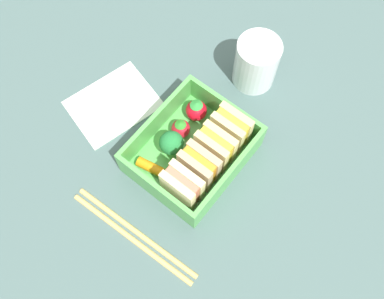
# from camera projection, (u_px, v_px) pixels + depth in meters

# --- Properties ---
(ground_plane) EXTENTS (1.20, 1.20, 0.02)m
(ground_plane) POSITION_uv_depth(u_px,v_px,m) (192.00, 160.00, 0.60)
(ground_plane) COLOR #455F5D
(bento_tray) EXTENTS (0.15, 0.13, 0.01)m
(bento_tray) POSITION_uv_depth(u_px,v_px,m) (192.00, 155.00, 0.59)
(bento_tray) COLOR #53AC50
(bento_tray) RESTS_ON ground_plane
(bento_rim) EXTENTS (0.15, 0.13, 0.04)m
(bento_rim) POSITION_uv_depth(u_px,v_px,m) (192.00, 148.00, 0.56)
(bento_rim) COLOR #53AC50
(bento_rim) RESTS_ON bento_tray
(sandwich_left) EXTENTS (0.03, 0.05, 0.06)m
(sandwich_left) POSITION_uv_depth(u_px,v_px,m) (231.00, 129.00, 0.57)
(sandwich_left) COLOR #D1BF7E
(sandwich_left) RESTS_ON bento_tray
(sandwich_center_left) EXTENTS (0.03, 0.05, 0.06)m
(sandwich_center_left) POSITION_uv_depth(u_px,v_px,m) (215.00, 147.00, 0.56)
(sandwich_center_left) COLOR #E0C27E
(sandwich_center_left) RESTS_ON bento_tray
(sandwich_center) EXTENTS (0.03, 0.05, 0.06)m
(sandwich_center) POSITION_uv_depth(u_px,v_px,m) (199.00, 166.00, 0.55)
(sandwich_center) COLOR tan
(sandwich_center) RESTS_ON bento_tray
(sandwich_center_right) EXTENTS (0.03, 0.05, 0.06)m
(sandwich_center_right) POSITION_uv_depth(u_px,v_px,m) (182.00, 186.00, 0.54)
(sandwich_center_right) COLOR beige
(sandwich_center_right) RESTS_ON bento_tray
(strawberry_left) EXTENTS (0.03, 0.03, 0.04)m
(strawberry_left) POSITION_uv_depth(u_px,v_px,m) (196.00, 110.00, 0.59)
(strawberry_left) COLOR red
(strawberry_left) RESTS_ON bento_tray
(strawberry_far_left) EXTENTS (0.03, 0.03, 0.03)m
(strawberry_far_left) POSITION_uv_depth(u_px,v_px,m) (181.00, 128.00, 0.58)
(strawberry_far_left) COLOR red
(strawberry_far_left) RESTS_ON bento_tray
(broccoli_floret) EXTENTS (0.03, 0.03, 0.04)m
(broccoli_floret) POSITION_uv_depth(u_px,v_px,m) (171.00, 143.00, 0.56)
(broccoli_floret) COLOR #8ACA5F
(broccoli_floret) RESTS_ON bento_tray
(carrot_stick_far_left) EXTENTS (0.02, 0.04, 0.01)m
(carrot_stick_far_left) POSITION_uv_depth(u_px,v_px,m) (150.00, 167.00, 0.57)
(carrot_stick_far_left) COLOR orange
(carrot_stick_far_left) RESTS_ON bento_tray
(chopstick_pair) EXTENTS (0.03, 0.19, 0.01)m
(chopstick_pair) POSITION_uv_depth(u_px,v_px,m) (134.00, 235.00, 0.55)
(chopstick_pair) COLOR #D9B465
(chopstick_pair) RESTS_ON ground_plane
(drinking_glass) EXTENTS (0.06, 0.06, 0.08)m
(drinking_glass) POSITION_uv_depth(u_px,v_px,m) (256.00, 63.00, 0.61)
(drinking_glass) COLOR white
(drinking_glass) RESTS_ON ground_plane
(folded_napkin) EXTENTS (0.14, 0.12, 0.00)m
(folded_napkin) POSITION_uv_depth(u_px,v_px,m) (113.00, 104.00, 0.63)
(folded_napkin) COLOR silver
(folded_napkin) RESTS_ON ground_plane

